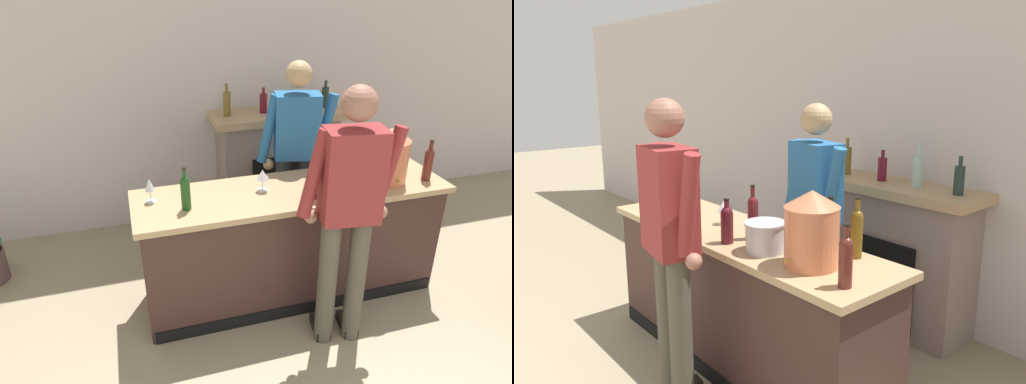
% 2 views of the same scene
% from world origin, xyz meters
% --- Properties ---
extents(wall_back_panel, '(12.00, 0.07, 2.75)m').
position_xyz_m(wall_back_panel, '(0.00, 4.44, 1.38)').
color(wall_back_panel, beige).
rests_on(wall_back_panel, ground_plane).
extents(bar_counter, '(2.34, 0.64, 0.93)m').
position_xyz_m(bar_counter, '(-0.05, 2.89, 0.47)').
color(bar_counter, '#3D2722').
rests_on(bar_counter, ground_plane).
extents(fireplace_stone, '(1.33, 0.52, 1.46)m').
position_xyz_m(fireplace_stone, '(0.27, 4.17, 0.58)').
color(fireplace_stone, gray).
rests_on(fireplace_stone, ground_plane).
extents(potted_plant_corner, '(0.43, 0.49, 0.73)m').
position_xyz_m(potted_plant_corner, '(-2.46, 3.75, 0.30)').
color(potted_plant_corner, brown).
rests_on(potted_plant_corner, ground_plane).
extents(person_customer, '(0.65, 0.35, 1.82)m').
position_xyz_m(person_customer, '(0.09, 2.31, 1.01)').
color(person_customer, '#4C473A').
rests_on(person_customer, ground_plane).
extents(person_bartender, '(0.65, 0.37, 1.76)m').
position_xyz_m(person_bartender, '(0.15, 3.37, 0.98)').
color(person_bartender, '#363C42').
rests_on(person_bartender, ground_plane).
extents(copper_dispenser, '(0.30, 0.34, 0.42)m').
position_xyz_m(copper_dispenser, '(0.67, 2.82, 1.14)').
color(copper_dispenser, '#CA704A').
rests_on(copper_dispenser, bar_counter).
extents(ice_bucket_steel, '(0.24, 0.24, 0.18)m').
position_xyz_m(ice_bucket_steel, '(0.34, 2.78, 1.02)').
color(ice_bucket_steel, silver).
rests_on(ice_bucket_steel, bar_counter).
extents(wine_bottle_merlot_tall, '(0.07, 0.07, 0.35)m').
position_xyz_m(wine_bottle_merlot_tall, '(0.11, 2.88, 1.09)').
color(wine_bottle_merlot_tall, '#58181C').
rests_on(wine_bottle_merlot_tall, bar_counter).
extents(wine_bottle_chardonnay_pale, '(0.07, 0.07, 0.35)m').
position_xyz_m(wine_bottle_chardonnay_pale, '(0.75, 3.11, 1.09)').
color(wine_bottle_chardonnay_pale, brown).
rests_on(wine_bottle_chardonnay_pale, bar_counter).
extents(wine_bottle_burgundy_dark, '(0.07, 0.07, 0.30)m').
position_xyz_m(wine_bottle_burgundy_dark, '(-0.85, 2.81, 1.07)').
color(wine_bottle_burgundy_dark, '#1A4417').
rests_on(wine_bottle_burgundy_dark, bar_counter).
extents(wine_bottle_port_short, '(0.08, 0.08, 0.28)m').
position_xyz_m(wine_bottle_port_short, '(0.07, 2.71, 1.06)').
color(wine_bottle_port_short, '#4F1620').
rests_on(wine_bottle_port_short, bar_counter).
extents(wine_bottle_cabernet_heavy, '(0.07, 0.07, 0.32)m').
position_xyz_m(wine_bottle_cabernet_heavy, '(0.54, 3.11, 1.08)').
color(wine_bottle_cabernet_heavy, '#083B15').
rests_on(wine_bottle_cabernet_heavy, bar_counter).
extents(wine_bottle_rose_blush, '(0.07, 0.07, 0.32)m').
position_xyz_m(wine_bottle_rose_blush, '(0.98, 2.75, 1.08)').
color(wine_bottle_rose_blush, '#55221B').
rests_on(wine_bottle_rose_blush, bar_counter).
extents(wine_glass_back_row, '(0.08, 0.08, 0.17)m').
position_xyz_m(wine_glass_back_row, '(0.27, 3.03, 1.06)').
color(wine_glass_back_row, silver).
rests_on(wine_glass_back_row, bar_counter).
extents(wine_glass_front_left, '(0.09, 0.09, 0.16)m').
position_xyz_m(wine_glass_front_left, '(-0.28, 2.93, 1.05)').
color(wine_glass_front_left, silver).
rests_on(wine_glass_front_left, bar_counter).
extents(wine_glass_mid_counter, '(0.08, 0.08, 0.18)m').
position_xyz_m(wine_glass_mid_counter, '(-1.07, 2.98, 1.06)').
color(wine_glass_mid_counter, silver).
rests_on(wine_glass_mid_counter, bar_counter).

